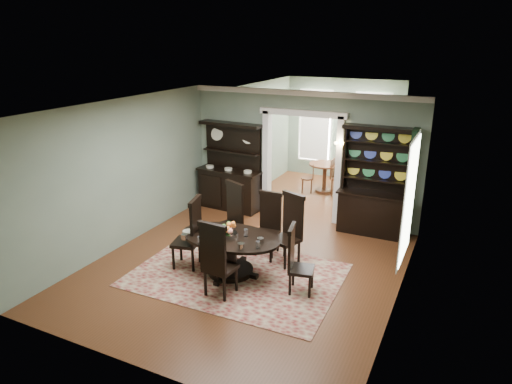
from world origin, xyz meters
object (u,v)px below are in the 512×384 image
welsh_dresser (374,196)px  parlor_table (325,173)px  dining_table (230,247)px  sideboard (230,179)px

welsh_dresser → parlor_table: size_ratio=2.69×
parlor_table → dining_table: bearing=-91.2°
dining_table → sideboard: size_ratio=0.87×
dining_table → parlor_table: bearing=88.9°
sideboard → welsh_dresser: size_ratio=0.92×
dining_table → parlor_table: size_ratio=2.14×
welsh_dresser → sideboard: bearing=179.5°
welsh_dresser → parlor_table: 2.91m
dining_table → welsh_dresser: 3.57m
sideboard → welsh_dresser: 3.55m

